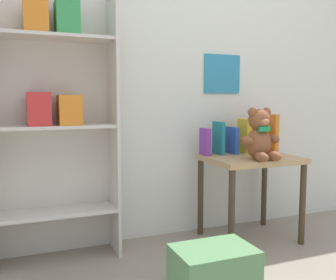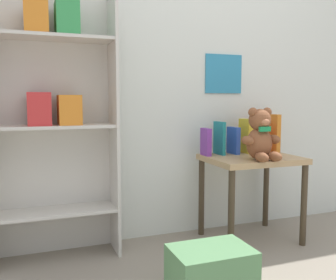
{
  "view_description": "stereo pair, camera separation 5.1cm",
  "coord_description": "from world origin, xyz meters",
  "px_view_note": "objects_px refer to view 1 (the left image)",
  "views": [
    {
      "loc": [
        -1.1,
        -0.91,
        0.93
      ],
      "look_at": [
        -0.26,
        1.21,
        0.69
      ],
      "focal_mm": 40.0,
      "sensor_mm": 36.0,
      "label": 1
    },
    {
      "loc": [
        -1.05,
        -0.93,
        0.93
      ],
      "look_at": [
        -0.26,
        1.21,
        0.69
      ],
      "focal_mm": 40.0,
      "sensor_mm": 36.0,
      "label": 2
    }
  ],
  "objects_px": {
    "display_table": "(250,169)",
    "book_standing_yellow": "(244,136)",
    "book_standing_red": "(258,137)",
    "storage_bin": "(214,272)",
    "book_standing_teal": "(218,138)",
    "book_standing_blue": "(232,140)",
    "book_standing_purple": "(205,142)",
    "book_standing_orange": "(271,133)",
    "bookshelf_side": "(54,109)",
    "teddy_bear": "(260,136)"
  },
  "relations": [
    {
      "from": "bookshelf_side",
      "to": "book_standing_red",
      "type": "height_order",
      "value": "bookshelf_side"
    },
    {
      "from": "teddy_bear",
      "to": "book_standing_blue",
      "type": "xyz_separation_m",
      "value": [
        -0.02,
        0.29,
        -0.05
      ]
    },
    {
      "from": "book_standing_red",
      "to": "book_standing_teal",
      "type": "bearing_deg",
      "value": 178.32
    },
    {
      "from": "book_standing_yellow",
      "to": "storage_bin",
      "type": "distance_m",
      "value": 1.12
    },
    {
      "from": "display_table",
      "to": "book_standing_teal",
      "type": "bearing_deg",
      "value": 136.19
    },
    {
      "from": "book_standing_blue",
      "to": "storage_bin",
      "type": "height_order",
      "value": "book_standing_blue"
    },
    {
      "from": "book_standing_teal",
      "to": "book_standing_orange",
      "type": "relative_size",
      "value": 0.83
    },
    {
      "from": "book_standing_orange",
      "to": "storage_bin",
      "type": "xyz_separation_m",
      "value": [
        -0.85,
        -0.71,
        -0.58
      ]
    },
    {
      "from": "display_table",
      "to": "storage_bin",
      "type": "relative_size",
      "value": 1.55
    },
    {
      "from": "book_standing_orange",
      "to": "book_standing_teal",
      "type": "bearing_deg",
      "value": 177.04
    },
    {
      "from": "bookshelf_side",
      "to": "book_standing_blue",
      "type": "bearing_deg",
      "value": -1.79
    },
    {
      "from": "book_standing_blue",
      "to": "book_standing_orange",
      "type": "xyz_separation_m",
      "value": [
        0.32,
        -0.01,
        0.04
      ]
    },
    {
      "from": "book_standing_orange",
      "to": "teddy_bear",
      "type": "bearing_deg",
      "value": -138.0
    },
    {
      "from": "display_table",
      "to": "book_standing_teal",
      "type": "relative_size",
      "value": 2.64
    },
    {
      "from": "display_table",
      "to": "book_standing_orange",
      "type": "distance_m",
      "value": 0.37
    },
    {
      "from": "book_standing_teal",
      "to": "book_standing_red",
      "type": "bearing_deg",
      "value": -2.3
    },
    {
      "from": "book_standing_purple",
      "to": "book_standing_red",
      "type": "bearing_deg",
      "value": 2.48
    },
    {
      "from": "book_standing_red",
      "to": "book_standing_yellow",
      "type": "bearing_deg",
      "value": 172.79
    },
    {
      "from": "display_table",
      "to": "book_standing_yellow",
      "type": "distance_m",
      "value": 0.27
    },
    {
      "from": "book_standing_purple",
      "to": "book_standing_yellow",
      "type": "height_order",
      "value": "book_standing_yellow"
    },
    {
      "from": "display_table",
      "to": "book_standing_blue",
      "type": "distance_m",
      "value": 0.24
    },
    {
      "from": "storage_bin",
      "to": "book_standing_red",
      "type": "bearing_deg",
      "value": 44.04
    },
    {
      "from": "book_standing_purple",
      "to": "book_standing_orange",
      "type": "xyz_separation_m",
      "value": [
        0.53,
        -0.0,
        0.04
      ]
    },
    {
      "from": "book_standing_blue",
      "to": "book_standing_red",
      "type": "distance_m",
      "value": 0.21
    },
    {
      "from": "book_standing_yellow",
      "to": "book_standing_red",
      "type": "relative_size",
      "value": 1.08
    },
    {
      "from": "teddy_bear",
      "to": "book_standing_purple",
      "type": "distance_m",
      "value": 0.37
    },
    {
      "from": "book_standing_red",
      "to": "storage_bin",
      "type": "distance_m",
      "value": 1.17
    },
    {
      "from": "storage_bin",
      "to": "book_standing_blue",
      "type": "bearing_deg",
      "value": 53.58
    },
    {
      "from": "book_standing_purple",
      "to": "book_standing_blue",
      "type": "xyz_separation_m",
      "value": [
        0.21,
        0.0,
        0.0
      ]
    },
    {
      "from": "book_standing_teal",
      "to": "book_standing_red",
      "type": "xyz_separation_m",
      "value": [
        0.32,
        -0.0,
        -0.0
      ]
    },
    {
      "from": "display_table",
      "to": "book_standing_purple",
      "type": "relative_size",
      "value": 3.24
    },
    {
      "from": "bookshelf_side",
      "to": "teddy_bear",
      "type": "distance_m",
      "value": 1.25
    },
    {
      "from": "teddy_bear",
      "to": "book_standing_blue",
      "type": "height_order",
      "value": "teddy_bear"
    },
    {
      "from": "display_table",
      "to": "book_standing_teal",
      "type": "height_order",
      "value": "book_standing_teal"
    },
    {
      "from": "book_standing_purple",
      "to": "book_standing_yellow",
      "type": "xyz_separation_m",
      "value": [
        0.32,
        0.02,
        0.03
      ]
    },
    {
      "from": "bookshelf_side",
      "to": "book_standing_teal",
      "type": "distance_m",
      "value": 1.09
    },
    {
      "from": "book_standing_purple",
      "to": "storage_bin",
      "type": "relative_size",
      "value": 0.48
    },
    {
      "from": "book_standing_teal",
      "to": "book_standing_blue",
      "type": "height_order",
      "value": "book_standing_teal"
    },
    {
      "from": "display_table",
      "to": "book_standing_yellow",
      "type": "bearing_deg",
      "value": 71.67
    },
    {
      "from": "book_standing_purple",
      "to": "storage_bin",
      "type": "xyz_separation_m",
      "value": [
        -0.32,
        -0.71,
        -0.54
      ]
    },
    {
      "from": "storage_bin",
      "to": "book_standing_yellow",
      "type": "bearing_deg",
      "value": 48.92
    },
    {
      "from": "bookshelf_side",
      "to": "book_standing_blue",
      "type": "relative_size",
      "value": 8.48
    },
    {
      "from": "teddy_bear",
      "to": "book_standing_purple",
      "type": "xyz_separation_m",
      "value": [
        -0.23,
        0.28,
        -0.06
      ]
    },
    {
      "from": "bookshelf_side",
      "to": "book_standing_orange",
      "type": "height_order",
      "value": "bookshelf_side"
    },
    {
      "from": "teddy_bear",
      "to": "book_standing_yellow",
      "type": "bearing_deg",
      "value": 74.33
    },
    {
      "from": "book_standing_teal",
      "to": "book_standing_red",
      "type": "height_order",
      "value": "book_standing_teal"
    },
    {
      "from": "book_standing_orange",
      "to": "storage_bin",
      "type": "relative_size",
      "value": 0.71
    },
    {
      "from": "book_standing_blue",
      "to": "book_standing_teal",
      "type": "bearing_deg",
      "value": 175.22
    },
    {
      "from": "display_table",
      "to": "book_standing_blue",
      "type": "bearing_deg",
      "value": 109.65
    },
    {
      "from": "book_standing_blue",
      "to": "book_standing_yellow",
      "type": "height_order",
      "value": "book_standing_yellow"
    }
  ]
}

